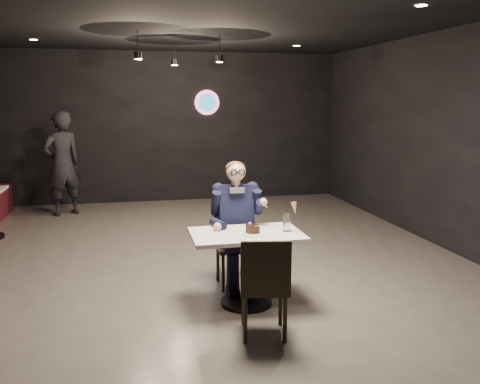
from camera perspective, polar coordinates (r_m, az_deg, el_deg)
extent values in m
plane|color=#6C645A|center=(6.30, -4.77, -8.75)|extent=(9.00, 9.00, 0.00)
cube|color=black|center=(7.98, -7.01, 16.19)|extent=(1.40, 1.20, 0.36)
cube|color=white|center=(5.17, 0.72, -8.60)|extent=(1.10, 0.70, 0.75)
cube|color=black|center=(5.66, -0.52, -6.03)|extent=(0.42, 0.46, 0.92)
cube|color=black|center=(4.51, 2.69, -10.34)|extent=(0.49, 0.53, 0.92)
cube|color=black|center=(5.59, -0.53, -3.47)|extent=(0.60, 0.80, 1.44)
cylinder|color=white|center=(4.97, 1.68, -4.79)|extent=(0.23, 0.23, 0.01)
cube|color=black|center=(5.00, 1.43, -4.18)|extent=(0.13, 0.12, 0.08)
ellipsoid|color=#2C7D29|center=(4.96, 1.90, -3.81)|extent=(0.06, 0.04, 0.01)
cylinder|color=silver|center=(5.12, 5.27, -3.43)|extent=(0.08, 0.08, 0.18)
cone|color=tan|center=(5.06, 6.16, -1.81)|extent=(0.08, 0.08, 0.13)
imported|color=black|center=(9.61, -19.32, 3.03)|extent=(0.81, 0.73, 1.86)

